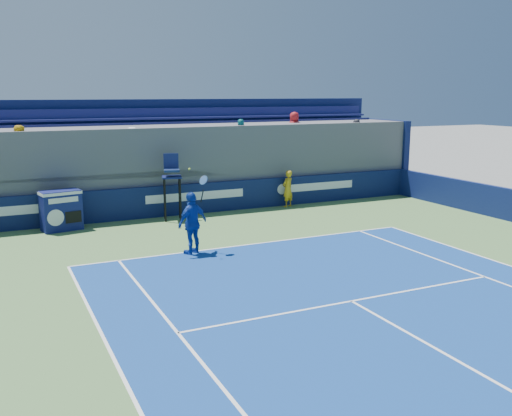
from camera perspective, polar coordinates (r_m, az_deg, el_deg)
name	(u,v)px	position (r m, az deg, el deg)	size (l,w,h in m)	color
ball_person	(288,189)	(23.63, 3.19, 1.94)	(0.56, 0.37, 1.53)	gold
back_hoarding	(195,199)	(22.46, -6.10, 0.94)	(20.40, 0.21, 1.20)	#0B1541
match_clock	(61,209)	(20.68, -18.93, -0.13)	(1.43, 0.96, 1.40)	#101753
umpire_chair	(172,180)	(21.28, -8.42, 2.83)	(0.85, 0.85, 2.48)	black
tennis_player	(192,223)	(16.76, -6.38, -1.49)	(1.17, 0.88, 2.57)	#123699
stadium_seating	(178,162)	(24.20, -7.78, 4.61)	(21.00, 4.05, 4.40)	#4B4B50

